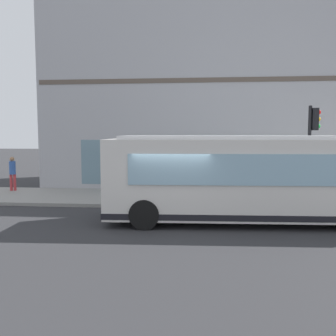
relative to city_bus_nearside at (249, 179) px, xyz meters
The scene contains 8 objects.
ground 3.11m from the city_bus_nearside, 102.11° to the left, with size 120.00×120.00×0.00m, color #2D2D30.
sidewalk_curb 5.18m from the city_bus_nearside, 32.00° to the left, with size 4.35×40.00×0.15m, color gray.
building_corner 11.25m from the city_bus_nearside, 14.38° to the left, with size 7.81×16.01×10.70m.
city_bus_nearside is the anchor object (origin of this frame).
traffic_light_near_corner 4.10m from the city_bus_nearside, 47.43° to the right, with size 0.32×0.49×4.12m.
fire_hydrant 6.69m from the city_bus_nearside, 41.94° to the right, with size 0.35×0.35×0.74m.
pedestrian_by_light_pole 2.93m from the city_bus_nearside, ahead, with size 0.32×0.32×1.66m.
pedestrian_near_hydrant 12.73m from the city_bus_nearside, 65.51° to the left, with size 0.32×0.32×1.78m.
Camera 1 is at (-12.60, -1.07, 3.16)m, focal length 39.75 mm.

